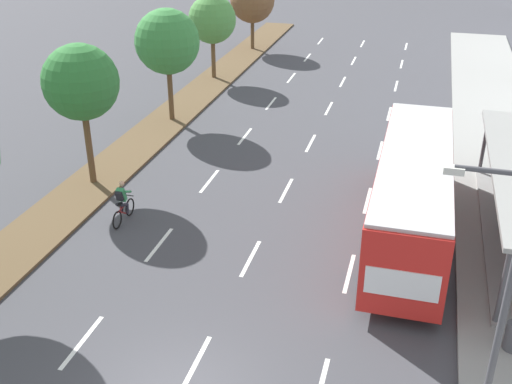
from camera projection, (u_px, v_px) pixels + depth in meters
name	position (u px, v px, depth m)	size (l,w,h in m)	color
median_strip	(174.00, 115.00, 35.18)	(2.60, 52.00, 0.12)	brown
sidewalk_right	(500.00, 146.00, 30.99)	(4.50, 52.00, 0.15)	gray
lane_divider_left	(245.00, 136.00, 32.38)	(0.14, 47.10, 0.01)	white
lane_divider_center	(311.00, 143.00, 31.55)	(0.14, 47.10, 0.01)	white
lane_divider_right	(380.00, 150.00, 30.72)	(0.14, 47.10, 0.01)	white
bus	(413.00, 187.00, 22.34)	(2.54, 11.29, 3.37)	red
cyclist	(123.00, 204.00, 23.94)	(0.46, 1.82, 1.71)	black
median_tree_second	(81.00, 83.00, 25.26)	(3.15, 3.15, 6.07)	brown
median_tree_third	(167.00, 42.00, 32.51)	(3.43, 3.43, 6.01)	brown
median_tree_fourth	(212.00, 20.00, 40.04)	(3.10, 3.10, 5.37)	brown
median_tree_fifth	(252.00, 0.00, 47.24)	(3.39, 3.39, 5.38)	brown
streetlight	(503.00, 279.00, 14.05)	(1.91, 0.24, 6.50)	#4C4C51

